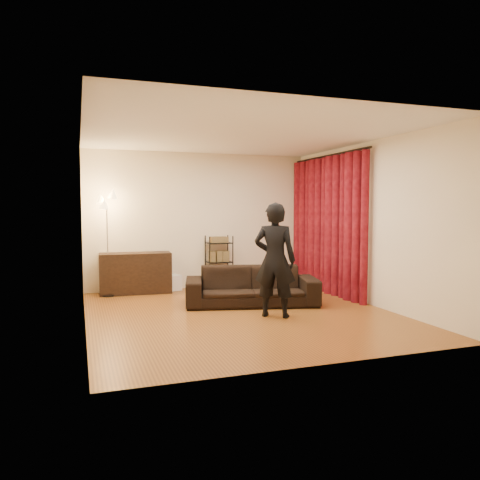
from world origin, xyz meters
name	(u,v)px	position (x,y,z in m)	size (l,w,h in m)	color
floor	(240,313)	(0.00, 0.00, 0.00)	(5.00, 5.00, 0.00)	#915921
ceiling	(240,134)	(0.00, 0.00, 2.70)	(5.00, 5.00, 0.00)	white
wall_back	(200,221)	(0.00, 2.50, 1.35)	(5.00, 5.00, 0.00)	#F4E7C8
wall_front	(322,234)	(0.00, -2.50, 1.35)	(5.00, 5.00, 0.00)	#F4E7C8
wall_left	(83,227)	(-2.25, 0.00, 1.35)	(5.00, 5.00, 0.00)	#F4E7C8
wall_right	(368,223)	(2.25, 0.00, 1.35)	(5.00, 5.00, 0.00)	#F4E7C8
curtain_rod	(329,156)	(2.15, 1.12, 2.58)	(0.04, 0.04, 2.65)	black
curtain	(327,225)	(2.13, 1.12, 1.28)	(0.22, 2.65, 2.55)	maroon
sofa	(252,286)	(0.38, 0.53, 0.32)	(2.16, 0.85, 0.63)	black
person	(275,260)	(0.41, -0.37, 0.84)	(0.62, 0.40, 1.69)	black
media_cabinet	(136,273)	(-1.31, 2.23, 0.38)	(1.31, 0.49, 0.76)	black
storage_boxes	(170,283)	(-0.64, 2.29, 0.15)	(0.37, 0.29, 0.31)	white
wire_shelf	(219,262)	(0.34, 2.28, 0.52)	(0.48, 0.33, 1.05)	black
floor_lamp	(107,245)	(-1.82, 2.11, 0.93)	(0.34, 0.34, 1.87)	silver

